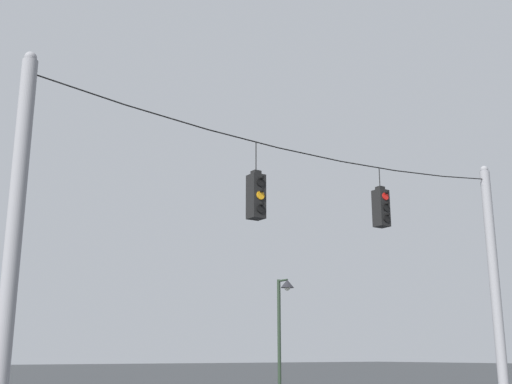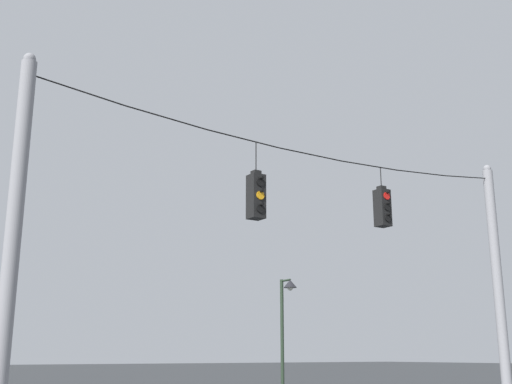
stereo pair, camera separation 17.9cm
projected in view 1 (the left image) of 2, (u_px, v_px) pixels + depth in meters
The scene contains 6 objects.
utility_pole_left at pixel (14, 238), 11.49m from camera, with size 0.30×0.30×7.28m.
utility_pole_right at pixel (495, 284), 18.97m from camera, with size 0.30×0.30×7.28m.
span_wire at pixel (311, 149), 15.96m from camera, with size 13.79×0.03×0.46m.
traffic_light_near_right_pole at pixel (256, 196), 14.71m from camera, with size 0.34×0.58×1.84m.
traffic_light_near_left_pole at pixel (381, 208), 16.94m from camera, with size 0.34×0.58×1.61m.
street_lamp at pixel (283, 310), 21.99m from camera, with size 0.45×0.79×4.15m.
Camera 1 is at (-9.63, -11.48, 1.61)m, focal length 45.00 mm.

